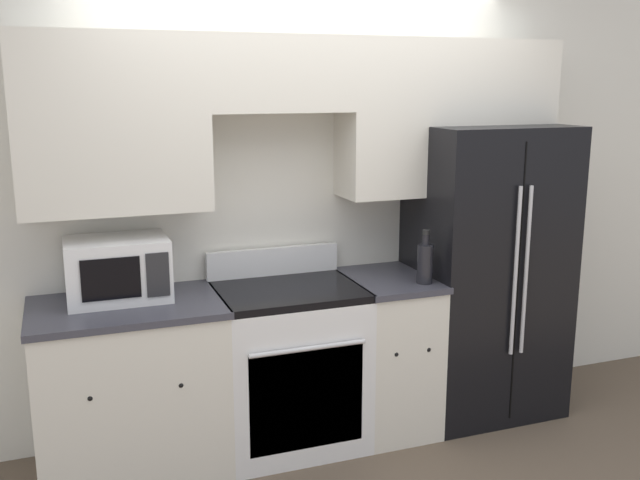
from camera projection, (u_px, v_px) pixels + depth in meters
name	position (u px, v px, depth m)	size (l,w,h in m)	color
ground_plane	(340.00, 462.00, 3.83)	(12.00, 12.00, 0.00)	brown
wall_back	(305.00, 172.00, 4.05)	(8.00, 0.39, 2.60)	silver
lower_cabinets_left	(131.00, 388.00, 3.67)	(0.96, 0.64, 0.91)	silver
lower_cabinets_right	(388.00, 352.00, 4.16)	(0.46, 0.64, 0.91)	silver
oven_range	(289.00, 365.00, 3.95)	(0.78, 0.65, 1.07)	white
refrigerator	(481.00, 270.00, 4.35)	(0.86, 0.77, 1.75)	black
microwave	(118.00, 269.00, 3.62)	(0.51, 0.37, 0.32)	white
bottle	(425.00, 262.00, 3.92)	(0.09, 0.09, 0.30)	black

